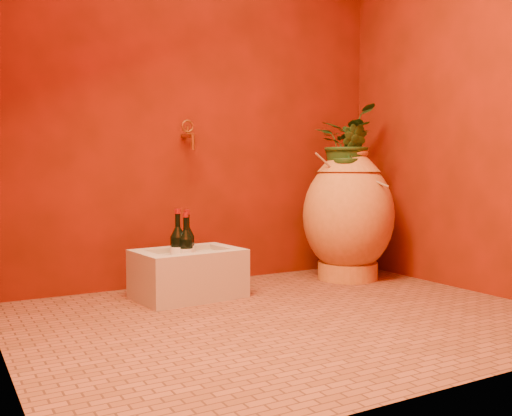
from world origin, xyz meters
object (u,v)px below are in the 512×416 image
wall_tap (189,134)px  wine_bottle_c (186,251)px  wine_bottle_a (187,248)px  stone_basin (188,275)px  wine_bottle_b (178,249)px  amphora (348,215)px

wall_tap → wine_bottle_c: bearing=-116.4°
wine_bottle_a → wine_bottle_c: (-0.04, -0.07, -0.00)m
wine_bottle_c → wall_tap: 0.74m
stone_basin → wine_bottle_c: wine_bottle_c is taller
wine_bottle_b → wall_tap: 0.73m
amphora → wine_bottle_a: size_ratio=2.47×
wine_bottle_c → wall_tap: bearing=63.6°
wine_bottle_b → wall_tap: (0.18, 0.27, 0.65)m
stone_basin → wall_tap: bearing=65.5°
stone_basin → wine_bottle_a: size_ratio=1.77×
wine_bottle_a → amphora: bearing=-3.6°
amphora → wine_bottle_c: size_ratio=2.55×
amphora → wine_bottle_c: bearing=-179.9°
wine_bottle_a → wine_bottle_c: bearing=-118.1°
stone_basin → wine_bottle_c: bearing=-140.6°
wine_bottle_a → wall_tap: 0.70m
wine_bottle_a → wall_tap: wall_tap is taller
wine_bottle_a → wine_bottle_b: bearing=-151.2°
stone_basin → wine_bottle_a: bearing=71.0°
wine_bottle_a → wine_bottle_b: (-0.07, -0.04, 0.00)m
stone_basin → wall_tap: wall_tap is taller
stone_basin → wine_bottle_b: size_ratio=1.72×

